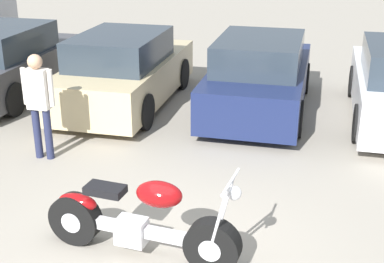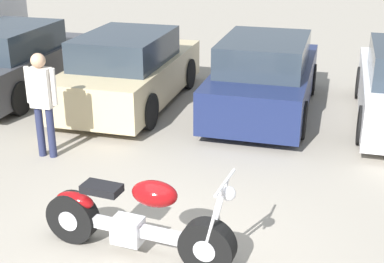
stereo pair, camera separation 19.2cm
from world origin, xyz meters
TOP-DOWN VIEW (x-y plane):
  - ground_plane at (0.00, 0.00)m, footprint 60.00×60.00m
  - motorcycle at (-0.24, 0.10)m, footprint 2.29×0.68m
  - parked_car_dark_grey at (-4.94, 5.14)m, footprint 1.83×4.22m
  - parked_car_champagne at (-2.26, 5.08)m, footprint 1.83×4.22m
  - parked_car_navy at (0.42, 5.36)m, footprint 1.83×4.22m
  - person_standing at (-2.58, 2.26)m, footprint 0.52×0.23m

SIDE VIEW (x-z plane):
  - ground_plane at x=0.00m, z-range 0.00..0.00m
  - motorcycle at x=-0.24m, z-range -0.14..0.98m
  - parked_car_dark_grey at x=-4.94m, z-range -0.05..1.44m
  - parked_car_champagne at x=-2.26m, z-range -0.05..1.44m
  - parked_car_navy at x=0.42m, z-range -0.05..1.44m
  - person_standing at x=-2.58m, z-range 0.16..1.84m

